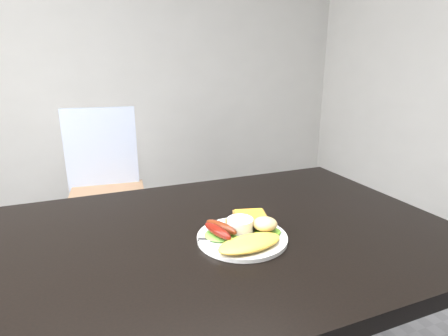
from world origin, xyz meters
TOP-DOWN VIEW (x-y plane):
  - room_back_panel at (0.00, 2.25)m, footprint 4.00×0.04m
  - dining_table at (0.00, 0.00)m, footprint 1.20×0.80m
  - dining_chair at (-0.23, 1.18)m, footprint 0.44×0.44m
  - person at (0.27, 0.51)m, footprint 0.52×0.41m
  - plate at (0.02, -0.07)m, footprint 0.22×0.22m
  - lettuce_left at (-0.02, -0.05)m, footprint 0.10×0.09m
  - lettuce_right at (0.09, -0.08)m, footprint 0.08×0.07m
  - omelette at (0.01, -0.13)m, footprint 0.17×0.10m
  - sausage_a at (-0.04, -0.06)m, footprint 0.05×0.10m
  - sausage_b at (-0.02, -0.04)m, footprint 0.07×0.10m
  - ramekin at (0.02, -0.05)m, footprint 0.08×0.08m
  - toast_a at (0.05, -0.01)m, footprint 0.09×0.09m
  - toast_b at (0.07, -0.02)m, footprint 0.10×0.10m
  - potato_salad at (0.08, -0.07)m, footprint 0.08×0.08m
  - fork at (-0.01, -0.08)m, footprint 0.15×0.07m

SIDE VIEW (x-z plane):
  - dining_chair at x=-0.23m, z-range 0.43..0.47m
  - person at x=0.27m, z-range 0.00..1.29m
  - dining_table at x=0.00m, z-range 0.71..0.75m
  - plate at x=0.02m, z-range 0.75..0.76m
  - fork at x=-0.01m, z-range 0.76..0.77m
  - lettuce_right at x=0.09m, z-range 0.76..0.77m
  - lettuce_left at x=-0.02m, z-range 0.76..0.77m
  - toast_a at x=0.05m, z-range 0.76..0.77m
  - omelette at x=0.01m, z-range 0.76..0.78m
  - ramekin at x=0.02m, z-range 0.76..0.80m
  - toast_b at x=0.07m, z-range 0.77..0.79m
  - sausage_a at x=-0.04m, z-range 0.77..0.79m
  - sausage_b at x=-0.02m, z-range 0.77..0.79m
  - potato_salad at x=0.08m, z-range 0.77..0.80m
  - room_back_panel at x=0.00m, z-range 0.00..2.70m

